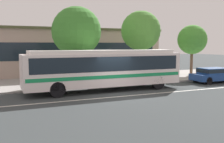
{
  "coord_description": "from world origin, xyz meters",
  "views": [
    {
      "loc": [
        -7.21,
        -15.8,
        3.33
      ],
      "look_at": [
        0.62,
        2.26,
        1.3
      ],
      "focal_mm": 41.99,
      "sensor_mm": 36.0,
      "label": 1
    }
  ],
  "objects_px": {
    "street_tree_near_stop": "(76,32)",
    "street_tree_far_end": "(192,40)",
    "pedestrian_waiting_near_sign": "(121,70)",
    "street_tree_mid_block": "(141,31)",
    "bus_stop_sign": "(145,64)",
    "transit_bus": "(105,67)",
    "sedan_far_ahead": "(214,74)"
  },
  "relations": [
    {
      "from": "sedan_far_ahead",
      "to": "pedestrian_waiting_near_sign",
      "type": "xyz_separation_m",
      "value": [
        -7.7,
        2.96,
        0.39
      ]
    },
    {
      "from": "transit_bus",
      "to": "street_tree_near_stop",
      "type": "xyz_separation_m",
      "value": [
        -1.09,
        3.4,
        2.68
      ]
    },
    {
      "from": "street_tree_far_end",
      "to": "bus_stop_sign",
      "type": "bearing_deg",
      "value": -158.09
    },
    {
      "from": "bus_stop_sign",
      "to": "street_tree_far_end",
      "type": "xyz_separation_m",
      "value": [
        7.5,
        3.02,
        2.14
      ]
    },
    {
      "from": "pedestrian_waiting_near_sign",
      "to": "street_tree_far_end",
      "type": "distance_m",
      "value": 9.74
    },
    {
      "from": "transit_bus",
      "to": "pedestrian_waiting_near_sign",
      "type": "bearing_deg",
      "value": 47.49
    },
    {
      "from": "transit_bus",
      "to": "street_tree_near_stop",
      "type": "distance_m",
      "value": 4.47
    },
    {
      "from": "pedestrian_waiting_near_sign",
      "to": "street_tree_near_stop",
      "type": "height_order",
      "value": "street_tree_near_stop"
    },
    {
      "from": "transit_bus",
      "to": "street_tree_mid_block",
      "type": "xyz_separation_m",
      "value": [
        5.12,
        3.79,
        2.87
      ]
    },
    {
      "from": "sedan_far_ahead",
      "to": "street_tree_mid_block",
      "type": "height_order",
      "value": "street_tree_mid_block"
    },
    {
      "from": "street_tree_far_end",
      "to": "sedan_far_ahead",
      "type": "bearing_deg",
      "value": -107.34
    },
    {
      "from": "sedan_far_ahead",
      "to": "pedestrian_waiting_near_sign",
      "type": "bearing_deg",
      "value": 158.98
    },
    {
      "from": "transit_bus",
      "to": "bus_stop_sign",
      "type": "relative_size",
      "value": 4.66
    },
    {
      "from": "sedan_far_ahead",
      "to": "street_tree_mid_block",
      "type": "bearing_deg",
      "value": 143.92
    },
    {
      "from": "pedestrian_waiting_near_sign",
      "to": "street_tree_mid_block",
      "type": "distance_m",
      "value": 4.33
    },
    {
      "from": "sedan_far_ahead",
      "to": "street_tree_near_stop",
      "type": "bearing_deg",
      "value": 163.27
    },
    {
      "from": "sedan_far_ahead",
      "to": "pedestrian_waiting_near_sign",
      "type": "relative_size",
      "value": 2.52
    },
    {
      "from": "street_tree_mid_block",
      "to": "street_tree_far_end",
      "type": "distance_m",
      "value": 6.84
    },
    {
      "from": "street_tree_near_stop",
      "to": "street_tree_mid_block",
      "type": "bearing_deg",
      "value": 3.6
    },
    {
      "from": "pedestrian_waiting_near_sign",
      "to": "street_tree_mid_block",
      "type": "relative_size",
      "value": 0.27
    },
    {
      "from": "bus_stop_sign",
      "to": "transit_bus",
      "type": "bearing_deg",
      "value": -158.94
    },
    {
      "from": "pedestrian_waiting_near_sign",
      "to": "street_tree_near_stop",
      "type": "bearing_deg",
      "value": 172.65
    },
    {
      "from": "transit_bus",
      "to": "bus_stop_sign",
      "type": "distance_m",
      "value": 4.67
    },
    {
      "from": "sedan_far_ahead",
      "to": "transit_bus",
      "type": "bearing_deg",
      "value": 179.77
    },
    {
      "from": "transit_bus",
      "to": "sedan_far_ahead",
      "type": "xyz_separation_m",
      "value": [
        10.38,
        -0.04,
        -0.98
      ]
    },
    {
      "from": "bus_stop_sign",
      "to": "street_tree_mid_block",
      "type": "xyz_separation_m",
      "value": [
        0.76,
        2.12,
        2.88
      ]
    },
    {
      "from": "sedan_far_ahead",
      "to": "street_tree_mid_block",
      "type": "distance_m",
      "value": 7.57
    },
    {
      "from": "street_tree_near_stop",
      "to": "street_tree_far_end",
      "type": "distance_m",
      "value": 13.02
    },
    {
      "from": "sedan_far_ahead",
      "to": "bus_stop_sign",
      "type": "xyz_separation_m",
      "value": [
        -6.02,
        1.72,
        0.97
      ]
    },
    {
      "from": "sedan_far_ahead",
      "to": "pedestrian_waiting_near_sign",
      "type": "distance_m",
      "value": 8.26
    },
    {
      "from": "street_tree_mid_block",
      "to": "street_tree_near_stop",
      "type": "bearing_deg",
      "value": -176.4
    },
    {
      "from": "bus_stop_sign",
      "to": "street_tree_mid_block",
      "type": "bearing_deg",
      "value": 70.25
    }
  ]
}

